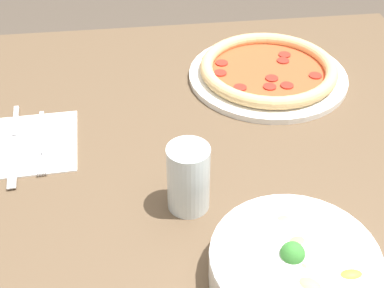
% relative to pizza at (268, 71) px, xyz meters
% --- Properties ---
extents(dining_table, '(1.03, 0.96, 0.74)m').
position_rel_pizza_xyz_m(dining_table, '(0.16, 0.21, -0.13)').
color(dining_table, brown).
rests_on(dining_table, ground_plane).
extents(pizza, '(0.33, 0.33, 0.04)m').
position_rel_pizza_xyz_m(pizza, '(0.00, 0.00, 0.00)').
color(pizza, white).
rests_on(pizza, dining_table).
extents(bowl, '(0.22, 0.22, 0.07)m').
position_rel_pizza_xyz_m(bowl, '(0.09, 0.50, 0.01)').
color(bowl, white).
rests_on(bowl, dining_table).
extents(napkin, '(0.18, 0.18, 0.00)m').
position_rel_pizza_xyz_m(napkin, '(0.47, 0.16, -0.02)').
color(napkin, white).
rests_on(napkin, dining_table).
extents(fork, '(0.03, 0.18, 0.00)m').
position_rel_pizza_xyz_m(fork, '(0.45, 0.16, -0.01)').
color(fork, silver).
rests_on(fork, napkin).
extents(knife, '(0.03, 0.23, 0.01)m').
position_rel_pizza_xyz_m(knife, '(0.49, 0.15, -0.01)').
color(knife, silver).
rests_on(knife, napkin).
extents(glass, '(0.06, 0.06, 0.11)m').
position_rel_pizza_xyz_m(glass, '(0.21, 0.35, 0.04)').
color(glass, silver).
rests_on(glass, dining_table).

